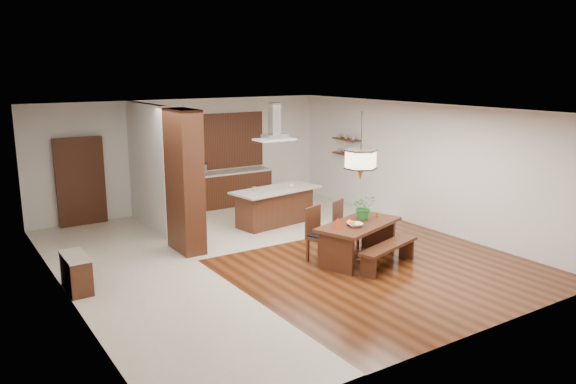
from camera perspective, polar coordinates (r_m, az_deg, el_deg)
room_shell at (r=10.92m, az=-1.32°, el=3.98°), size 9.00×9.04×2.92m
tile_hallway at (r=10.31m, az=-14.52°, el=-8.78°), size 2.50×9.00×0.01m
tile_kitchen at (r=14.07m, az=-2.32°, el=-2.66°), size 5.50×4.00×0.01m
soffit_band at (r=10.83m, az=-1.34°, el=8.29°), size 8.00×9.00×0.02m
partition_pier at (r=11.45m, az=-10.47°, el=1.06°), size 0.45×1.00×2.90m
partition_stub at (r=13.38m, az=-13.96°, el=2.53°), size 0.18×2.40×2.90m
hallway_console at (r=10.14m, az=-20.71°, el=-7.71°), size 0.37×0.88×0.63m
hallway_doorway at (r=14.15m, az=-20.33°, el=1.00°), size 1.10×0.20×2.10m
rear_counter at (r=15.30m, az=-6.41°, el=0.32°), size 2.60×0.62×0.95m
kitchen_window at (r=15.31m, az=-6.96°, el=5.15°), size 2.60×0.08×1.50m
shelf_lower at (r=15.34m, az=5.89°, el=3.87°), size 0.26×0.90×0.04m
shelf_upper at (r=15.28m, az=5.92°, el=5.35°), size 0.26×0.90×0.04m
dining_table at (r=10.97m, az=7.19°, el=-4.14°), size 2.02×1.45×0.76m
dining_bench at (r=10.77m, az=10.16°, el=-6.41°), size 1.64×0.80×0.45m
dining_chair_left at (r=10.89m, az=3.44°, el=-4.33°), size 0.59×0.59×1.06m
dining_chair_right at (r=11.63m, az=5.98°, el=-3.39°), size 0.60×0.60×1.02m
pendant_lantern at (r=10.61m, az=7.43°, el=4.63°), size 0.64×0.64×1.31m
foliage_plant at (r=11.12m, az=7.70°, el=-1.53°), size 0.56×0.54×0.49m
fruit_bowl at (r=10.64m, az=6.84°, el=-3.33°), size 0.36×0.36×0.07m
napkin_cone at (r=10.48m, az=5.06°, el=-3.10°), size 0.19×0.19×0.22m
gold_ornament at (r=11.34m, az=9.06°, el=-2.31°), size 0.09×0.09×0.11m
kitchen_island at (r=13.40m, az=-1.33°, el=-1.44°), size 2.25×1.24×0.88m
range_hood at (r=13.07m, az=-1.38°, el=7.16°), size 0.90×0.55×0.87m
island_cup at (r=13.40m, az=0.36°, el=0.63°), size 0.13×0.13×0.09m
microwave at (r=14.87m, az=-9.21°, el=2.29°), size 0.59×0.51×0.28m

